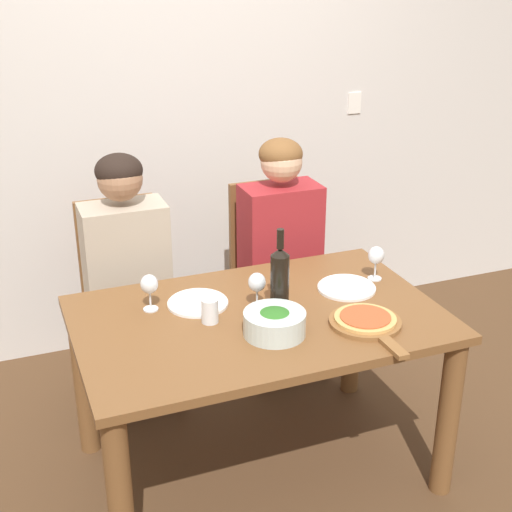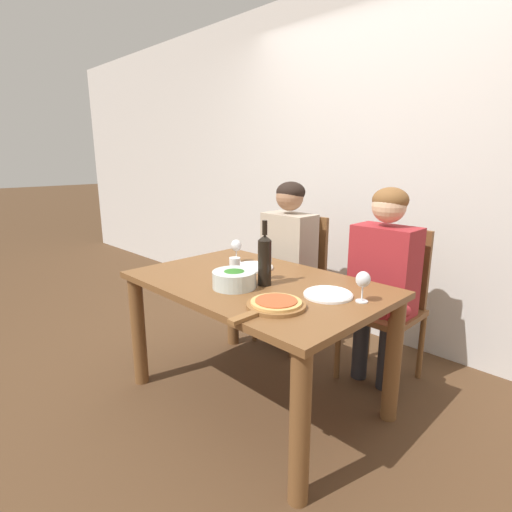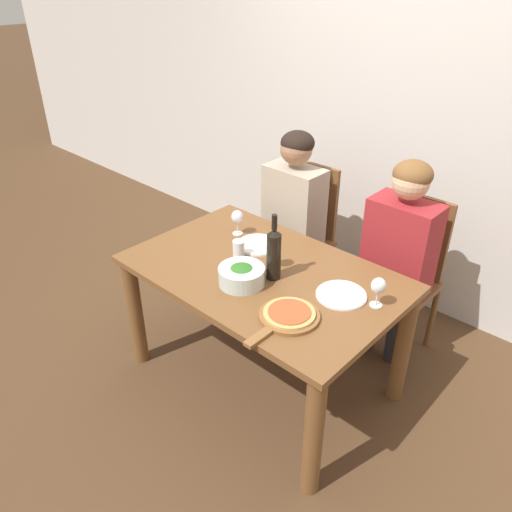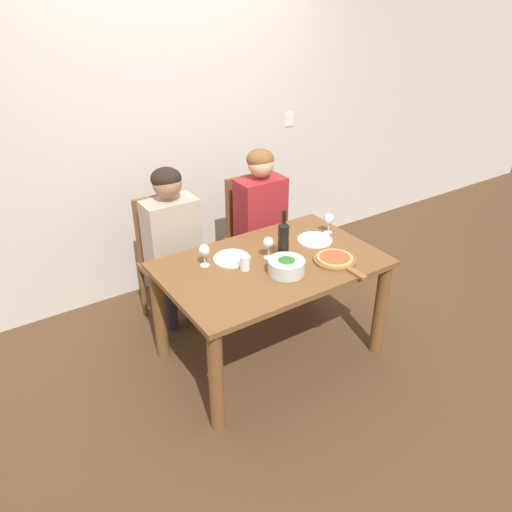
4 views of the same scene
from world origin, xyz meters
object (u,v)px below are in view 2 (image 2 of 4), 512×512
at_px(chair_left, 296,275).
at_px(wine_bottle, 265,259).
at_px(person_woman, 287,249).
at_px(pizza_on_board, 275,305).
at_px(dinner_plate_left, 254,267).
at_px(wine_glass_centre, 266,261).
at_px(chair_right, 389,299).
at_px(water_tumbler, 235,266).
at_px(dinner_plate_right, 328,294).
at_px(wine_glass_left, 236,247).
at_px(person_man, 383,269).
at_px(wine_glass_right, 363,281).
at_px(broccoli_bowl, 234,279).

distance_m(chair_left, wine_bottle, 1.01).
bearing_deg(person_woman, pizza_on_board, -51.86).
height_order(chair_left, dinner_plate_left, chair_left).
bearing_deg(wine_glass_centre, pizza_on_board, -40.51).
relative_size(chair_right, person_woman, 0.79).
xyz_separation_m(person_woman, wine_glass_centre, (0.39, -0.64, 0.09)).
relative_size(person_woman, wine_glass_centre, 8.21).
height_order(wine_glass_centre, water_tumbler, wine_glass_centre).
height_order(dinner_plate_left, dinner_plate_right, same).
height_order(chair_right, wine_glass_left, chair_right).
bearing_deg(chair_left, person_man, -8.51).
bearing_deg(person_man, dinner_plate_left, -138.38).
bearing_deg(wine_bottle, water_tumbler, 173.60).
relative_size(wine_bottle, dinner_plate_left, 1.44).
height_order(chair_left, person_man, person_man).
bearing_deg(wine_glass_right, water_tumbler, -171.86).
distance_m(person_woman, dinner_plate_left, 0.55).
xyz_separation_m(wine_glass_left, water_tumbler, (0.19, -0.18, -0.06)).
bearing_deg(wine_glass_centre, wine_glass_right, 6.76).
xyz_separation_m(person_woman, wine_glass_left, (-0.01, -0.50, 0.09)).
bearing_deg(person_man, chair_right, 90.00).
height_order(wine_bottle, dinner_plate_right, wine_bottle).
distance_m(chair_right, wine_glass_centre, 0.90).
relative_size(chair_right, wine_glass_left, 6.46).
distance_m(broccoli_bowl, water_tumbler, 0.26).
xyz_separation_m(wine_bottle, broccoli_bowl, (-0.08, -0.15, -0.10)).
relative_size(chair_right, pizza_on_board, 2.34).
bearing_deg(person_woman, person_man, 0.00).
distance_m(person_man, wine_glass_right, 0.61).
xyz_separation_m(person_man, dinner_plate_right, (0.03, -0.61, -0.00)).
distance_m(chair_left, wine_glass_right, 1.22).
height_order(wine_bottle, pizza_on_board, wine_bottle).
relative_size(person_man, dinner_plate_right, 5.08).
bearing_deg(wine_glass_centre, broccoli_bowl, -94.71).
bearing_deg(pizza_on_board, broccoli_bowl, 169.68).
distance_m(broccoli_bowl, dinner_plate_left, 0.39).
bearing_deg(dinner_plate_right, water_tumbler, -173.97).
height_order(dinner_plate_right, wine_glass_right, wine_glass_right).
xyz_separation_m(chair_left, wine_glass_left, (-0.01, -0.61, 0.32)).
bearing_deg(chair_left, person_woman, -90.00).
relative_size(dinner_plate_right, wine_glass_right, 1.62).
xyz_separation_m(person_woman, dinner_plate_right, (0.80, -0.61, -0.00)).
height_order(pizza_on_board, wine_glass_centre, wine_glass_centre).
distance_m(dinner_plate_left, wine_glass_centre, 0.26).
bearing_deg(wine_glass_left, wine_glass_right, -4.05).
distance_m(chair_left, dinner_plate_right, 1.11).
bearing_deg(wine_bottle, pizza_on_board, -37.99).
bearing_deg(wine_glass_centre, chair_left, 117.43).
relative_size(dinner_plate_right, wine_glass_centre, 1.62).
height_order(dinner_plate_right, water_tumbler, water_tumbler).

